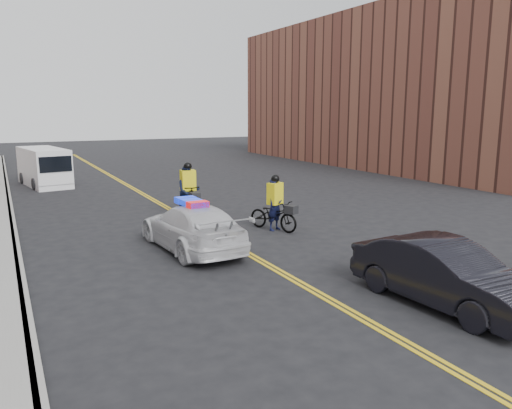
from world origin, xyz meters
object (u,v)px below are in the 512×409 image
object	(u,v)px
police_cruiser	(192,227)
cyclist_far	(188,195)
cyclist_near	(275,211)
dark_sedan	(444,274)
cargo_van	(45,168)

from	to	relation	value
police_cruiser	cyclist_far	size ratio (longest dim) A/B	2.26
cyclist_near	dark_sedan	bearing A→B (deg)	-114.39
dark_sedan	cyclist_near	bearing A→B (deg)	84.54
police_cruiser	cargo_van	distance (m)	16.22
cyclist_far	cargo_van	bearing A→B (deg)	111.97
police_cruiser	cargo_van	world-z (taller)	cargo_van
cargo_van	cyclist_far	size ratio (longest dim) A/B	2.42
dark_sedan	cargo_van	xyz separation A→B (m)	(-6.06, 22.58, 0.31)
cargo_van	cyclist_near	distance (m)	16.21
cyclist_far	police_cruiser	bearing A→B (deg)	-107.70
police_cruiser	dark_sedan	distance (m)	7.37
cargo_van	cyclist_far	bearing A→B (deg)	-77.91
police_cruiser	cargo_van	size ratio (longest dim) A/B	0.94
police_cruiser	cyclist_near	size ratio (longest dim) A/B	2.29
cargo_van	cyclist_near	world-z (taller)	cargo_van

